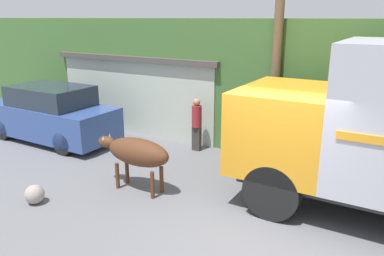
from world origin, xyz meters
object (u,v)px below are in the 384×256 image
(parked_suv, at_px, (51,114))
(utility_pole, at_px, (278,39))
(brown_cow, at_px, (136,152))
(roadside_rock, at_px, (35,194))
(pedestrian_on_hill, at_px, (197,122))

(parked_suv, distance_m, utility_pole, 7.25)
(brown_cow, xyz_separation_m, parked_suv, (-4.60, 1.48, -0.06))
(parked_suv, bearing_deg, utility_pole, 15.67)
(brown_cow, height_order, roadside_rock, brown_cow)
(utility_pole, xyz_separation_m, roadside_rock, (-3.46, -4.91, -3.05))
(pedestrian_on_hill, relative_size, roadside_rock, 3.84)
(parked_suv, relative_size, utility_pole, 0.71)
(brown_cow, relative_size, parked_suv, 0.43)
(parked_suv, distance_m, roadside_rock, 4.44)
(parked_suv, relative_size, pedestrian_on_hill, 2.87)
(utility_pole, height_order, roadside_rock, utility_pole)
(parked_suv, relative_size, roadside_rock, 11.03)
(parked_suv, xyz_separation_m, pedestrian_on_hill, (4.44, 1.50, 0.02))
(pedestrian_on_hill, distance_m, roadside_rock, 4.82)
(pedestrian_on_hill, height_order, utility_pole, utility_pole)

